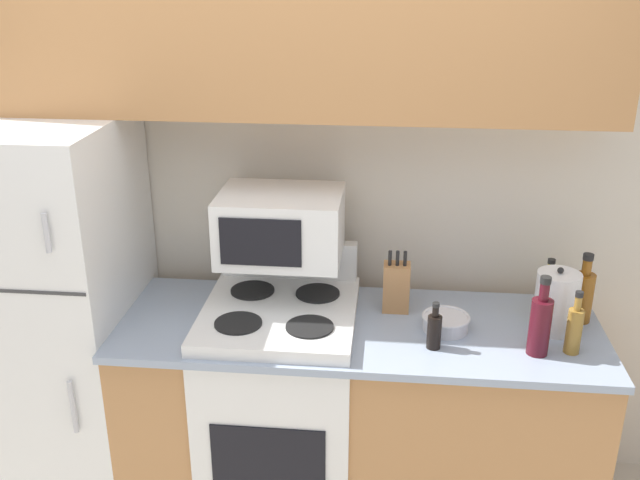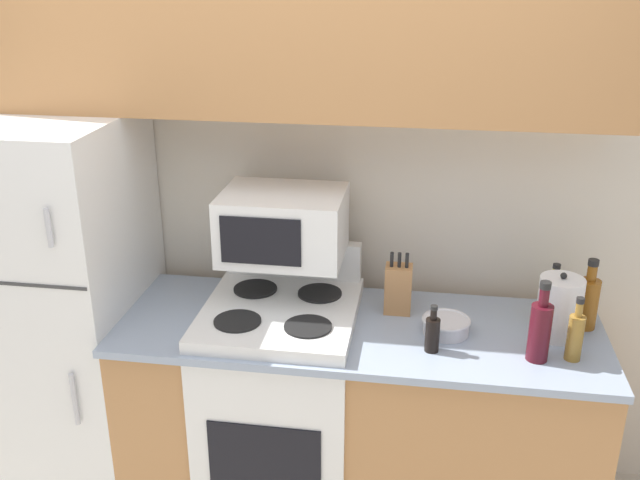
# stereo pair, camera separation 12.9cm
# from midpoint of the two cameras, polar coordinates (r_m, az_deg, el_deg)

# --- Properties ---
(wall_back) EXTENTS (8.00, 0.05, 2.55)m
(wall_back) POSITION_cam_midpoint_polar(r_m,az_deg,el_deg) (3.05, -3.37, 3.80)
(wall_back) COLOR beige
(wall_back) RESTS_ON ground_plane
(lower_cabinets) EXTENTS (1.86, 0.68, 0.89)m
(lower_cabinets) POSITION_cam_midpoint_polar(r_m,az_deg,el_deg) (3.02, 1.72, -14.07)
(lower_cabinets) COLOR #B27A47
(lower_cabinets) RESTS_ON ground_plane
(refrigerator) EXTENTS (0.62, 0.73, 1.65)m
(refrigerator) POSITION_cam_midpoint_polar(r_m,az_deg,el_deg) (3.17, -21.26, -5.87)
(refrigerator) COLOR white
(refrigerator) RESTS_ON ground_plane
(upper_cabinets) EXTENTS (2.48, 0.33, 0.75)m
(upper_cabinets) POSITION_cam_midpoint_polar(r_m,az_deg,el_deg) (2.72, -4.39, 17.67)
(upper_cabinets) COLOR #B27A47
(upper_cabinets) RESTS_ON refrigerator
(stove) EXTENTS (0.59, 0.66, 1.10)m
(stove) POSITION_cam_midpoint_polar(r_m,az_deg,el_deg) (3.02, -4.30, -13.21)
(stove) COLOR white
(stove) RESTS_ON ground_plane
(microwave) EXTENTS (0.47, 0.37, 0.26)m
(microwave) POSITION_cam_midpoint_polar(r_m,az_deg,el_deg) (2.78, -4.49, 1.16)
(microwave) COLOR white
(microwave) RESTS_ON stove
(knife_block) EXTENTS (0.10, 0.08, 0.26)m
(knife_block) POSITION_cam_midpoint_polar(r_m,az_deg,el_deg) (2.84, 4.83, -3.76)
(knife_block) COLOR #B27A47
(knife_block) RESTS_ON lower_cabinets
(bowl) EXTENTS (0.18, 0.18, 0.06)m
(bowl) POSITION_cam_midpoint_polar(r_m,az_deg,el_deg) (2.74, 8.70, -6.52)
(bowl) COLOR silver
(bowl) RESTS_ON lower_cabinets
(bottle_soy_sauce) EXTENTS (0.05, 0.05, 0.18)m
(bottle_soy_sauce) POSITION_cam_midpoint_polar(r_m,az_deg,el_deg) (2.60, 7.72, -7.19)
(bottle_soy_sauce) COLOR black
(bottle_soy_sauce) RESTS_ON lower_cabinets
(bottle_wine_red) EXTENTS (0.08, 0.08, 0.30)m
(bottle_wine_red) POSITION_cam_midpoint_polar(r_m,az_deg,el_deg) (2.62, 15.86, -6.49)
(bottle_wine_red) COLOR #470F19
(bottle_wine_red) RESTS_ON lower_cabinets
(bottle_whiskey) EXTENTS (0.08, 0.08, 0.28)m
(bottle_whiskey) POSITION_cam_midpoint_polar(r_m,az_deg,el_deg) (2.90, 19.09, -4.18)
(bottle_whiskey) COLOR brown
(bottle_whiskey) RESTS_ON lower_cabinets
(bottle_vinegar) EXTENTS (0.06, 0.06, 0.24)m
(bottle_vinegar) POSITION_cam_midpoint_polar(r_m,az_deg,el_deg) (2.67, 18.37, -6.78)
(bottle_vinegar) COLOR olive
(bottle_vinegar) RESTS_ON lower_cabinets
(bottle_cooking_spray) EXTENTS (0.06, 0.06, 0.22)m
(bottle_cooking_spray) POSITION_cam_midpoint_polar(r_m,az_deg,el_deg) (2.96, 16.59, -3.87)
(bottle_cooking_spray) COLOR gold
(bottle_cooking_spray) RESTS_ON lower_cabinets
(kettle) EXTENTS (0.16, 0.16, 0.26)m
(kettle) POSITION_cam_midpoint_polar(r_m,az_deg,el_deg) (2.80, 17.13, -4.77)
(kettle) COLOR white
(kettle) RESTS_ON lower_cabinets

